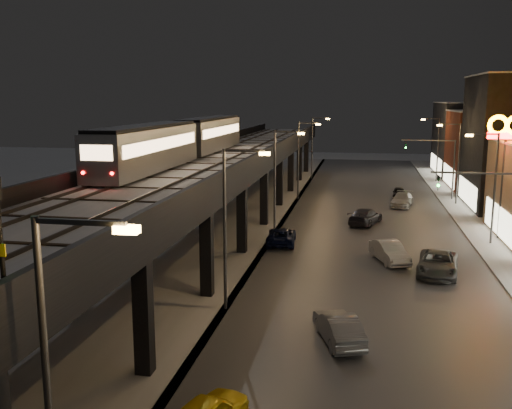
{
  "coord_description": "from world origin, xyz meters",
  "views": [
    {
      "loc": [
        6.53,
        -16.47,
        11.6
      ],
      "look_at": [
        0.0,
        18.54,
        5.0
      ],
      "focal_mm": 40.0,
      "sensor_mm": 36.0,
      "label": 1
    }
  ],
  "objects_px": {
    "car_mid_silver": "(281,237)",
    "car_onc_white": "(402,200)",
    "car_onc_dark": "(438,264)",
    "car_onc_silver": "(389,253)",
    "subway_train": "(184,139)",
    "car_mid_dark": "(365,217)",
    "car_onc_red": "(399,193)",
    "car_near_white": "(339,329)"
  },
  "relations": [
    {
      "from": "car_near_white",
      "to": "car_onc_white",
      "type": "relative_size",
      "value": 0.88
    },
    {
      "from": "subway_train",
      "to": "car_onc_white",
      "type": "height_order",
      "value": "subway_train"
    },
    {
      "from": "car_onc_white",
      "to": "subway_train",
      "type": "bearing_deg",
      "value": -129.3
    },
    {
      "from": "car_onc_white",
      "to": "car_onc_red",
      "type": "bearing_deg",
      "value": 100.85
    },
    {
      "from": "car_onc_silver",
      "to": "car_onc_white",
      "type": "distance_m",
      "value": 22.5
    },
    {
      "from": "car_mid_silver",
      "to": "car_onc_dark",
      "type": "height_order",
      "value": "car_onc_dark"
    },
    {
      "from": "car_onc_dark",
      "to": "car_onc_silver",
      "type": "bearing_deg",
      "value": 149.8
    },
    {
      "from": "car_mid_silver",
      "to": "car_near_white",
      "type": "bearing_deg",
      "value": 101.84
    },
    {
      "from": "car_mid_dark",
      "to": "car_onc_white",
      "type": "bearing_deg",
      "value": -93.36
    },
    {
      "from": "car_near_white",
      "to": "car_mid_silver",
      "type": "relative_size",
      "value": 0.92
    },
    {
      "from": "car_mid_silver",
      "to": "car_onc_white",
      "type": "bearing_deg",
      "value": -124.15
    },
    {
      "from": "car_mid_dark",
      "to": "car_onc_silver",
      "type": "relative_size",
      "value": 1.12
    },
    {
      "from": "car_mid_dark",
      "to": "car_near_white",
      "type": "bearing_deg",
      "value": 105.45
    },
    {
      "from": "car_mid_silver",
      "to": "car_mid_dark",
      "type": "xyz_separation_m",
      "value": [
        6.68,
        8.74,
        0.08
      ]
    },
    {
      "from": "car_onc_dark",
      "to": "car_onc_red",
      "type": "height_order",
      "value": "car_onc_dark"
    },
    {
      "from": "car_near_white",
      "to": "car_onc_dark",
      "type": "xyz_separation_m",
      "value": [
        6.03,
        12.03,
        0.03
      ]
    },
    {
      "from": "subway_train",
      "to": "car_onc_red",
      "type": "bearing_deg",
      "value": 48.09
    },
    {
      "from": "car_near_white",
      "to": "car_mid_dark",
      "type": "distance_m",
      "value": 26.98
    },
    {
      "from": "subway_train",
      "to": "car_onc_silver",
      "type": "xyz_separation_m",
      "value": [
        17.21,
        -6.27,
        -7.46
      ]
    },
    {
      "from": "car_onc_dark",
      "to": "car_onc_white",
      "type": "relative_size",
      "value": 1.09
    },
    {
      "from": "subway_train",
      "to": "car_onc_white",
      "type": "xyz_separation_m",
      "value": [
        19.48,
        16.12,
        -7.48
      ]
    },
    {
      "from": "subway_train",
      "to": "car_near_white",
      "type": "height_order",
      "value": "subway_train"
    },
    {
      "from": "subway_train",
      "to": "car_mid_dark",
      "type": "distance_m",
      "value": 18.3
    },
    {
      "from": "car_near_white",
      "to": "car_onc_red",
      "type": "height_order",
      "value": "car_near_white"
    },
    {
      "from": "subway_train",
      "to": "car_mid_dark",
      "type": "xyz_separation_m",
      "value": [
        15.53,
        6.15,
        -7.47
      ]
    },
    {
      "from": "car_mid_dark",
      "to": "car_onc_white",
      "type": "distance_m",
      "value": 10.72
    },
    {
      "from": "car_mid_silver",
      "to": "car_onc_dark",
      "type": "relative_size",
      "value": 0.88
    },
    {
      "from": "subway_train",
      "to": "car_onc_red",
      "type": "relative_size",
      "value": 9.13
    },
    {
      "from": "subway_train",
      "to": "car_mid_silver",
      "type": "height_order",
      "value": "subway_train"
    },
    {
      "from": "car_onc_red",
      "to": "car_mid_silver",
      "type": "bearing_deg",
      "value": -109.86
    },
    {
      "from": "car_onc_dark",
      "to": "car_onc_white",
      "type": "xyz_separation_m",
      "value": [
        -0.75,
        24.88,
        -0.03
      ]
    },
    {
      "from": "subway_train",
      "to": "car_onc_silver",
      "type": "height_order",
      "value": "subway_train"
    },
    {
      "from": "car_mid_silver",
      "to": "car_onc_white",
      "type": "relative_size",
      "value": 0.96
    },
    {
      "from": "car_mid_dark",
      "to": "car_onc_red",
      "type": "xyz_separation_m",
      "value": [
        3.98,
        15.58,
        -0.12
      ]
    },
    {
      "from": "car_mid_silver",
      "to": "car_mid_dark",
      "type": "relative_size",
      "value": 0.94
    },
    {
      "from": "subway_train",
      "to": "car_onc_dark",
      "type": "relative_size",
      "value": 6.09
    },
    {
      "from": "car_mid_dark",
      "to": "car_onc_dark",
      "type": "xyz_separation_m",
      "value": [
        4.7,
        -14.92,
        0.01
      ]
    },
    {
      "from": "car_mid_dark",
      "to": "car_onc_dark",
      "type": "bearing_deg",
      "value": 125.78
    },
    {
      "from": "subway_train",
      "to": "car_onc_silver",
      "type": "relative_size",
      "value": 7.28
    },
    {
      "from": "car_onc_silver",
      "to": "car_onc_dark",
      "type": "distance_m",
      "value": 3.92
    },
    {
      "from": "car_near_white",
      "to": "car_onc_red",
      "type": "xyz_separation_m",
      "value": [
        5.31,
        42.52,
        -0.11
      ]
    },
    {
      "from": "subway_train",
      "to": "car_mid_silver",
      "type": "distance_m",
      "value": 11.91
    }
  ]
}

